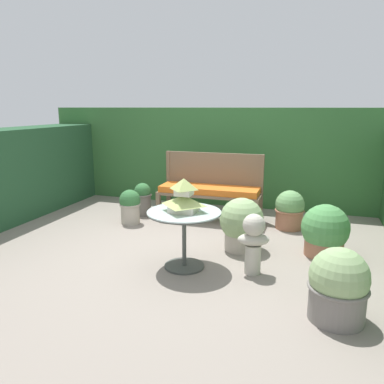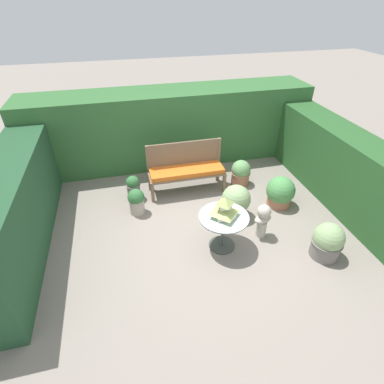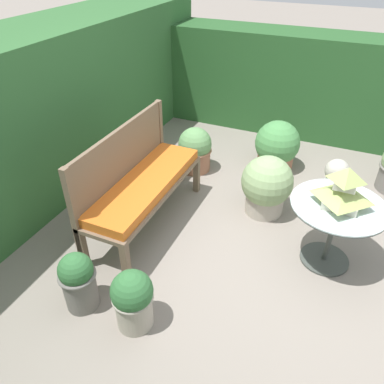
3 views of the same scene
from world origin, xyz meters
The scene contains 14 objects.
ground centered at (0.00, 0.00, 0.00)m, with size 30.00×30.00×0.00m, color gray.
foliage_hedge_back centered at (0.00, 2.58, 0.83)m, with size 6.40×1.07×1.66m, color #336633.
foliage_hedge_left centered at (-2.85, 0.22, 0.68)m, with size 0.70×3.65×1.36m, color #234C2D.
garden_bench centered at (0.04, 1.12, 0.44)m, with size 1.52×0.49×0.52m.
bench_backrest centered at (0.04, 1.34, 0.71)m, with size 1.52×0.06×1.00m.
patio_table centered at (0.23, -0.57, 0.49)m, with size 0.77×0.77×0.62m.
pagoda_birdhouse centered at (0.23, -0.57, 0.76)m, with size 0.36×0.36×0.35m.
garden_bust centered at (0.95, -0.50, 0.37)m, with size 0.36×0.27×0.63m.
potted_plant_bench_right centered at (1.72, -1.16, 0.29)m, with size 0.47×0.47×0.60m.
potted_plant_path_edge centered at (0.72, 0.11, 0.32)m, with size 0.52×0.52×0.63m.
potted_plant_table_far centered at (-1.03, 1.10, 0.27)m, with size 0.29×0.29×0.51m.
potted_plant_table_near centered at (1.66, 0.22, 0.28)m, with size 0.54×0.54×0.60m.
potted_plant_bench_left centered at (-1.02, 0.63, 0.26)m, with size 0.31×0.31×0.50m.
potted_plant_hedge_corner centered at (1.21, 1.11, 0.27)m, with size 0.41×0.41×0.54m.
Camera 1 is at (1.46, -4.09, 1.67)m, focal length 35.00 mm.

